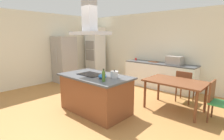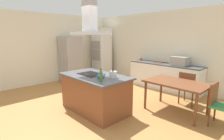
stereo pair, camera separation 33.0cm
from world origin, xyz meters
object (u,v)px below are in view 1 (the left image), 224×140
Objects in this scene: cutting_board at (154,62)px; cooktop at (91,74)px; chair_at_right_end at (217,99)px; coffee_mug_red at (136,59)px; mixing_bowl at (102,76)px; olive_oil_bottle at (104,76)px; refrigerator at (64,60)px; wall_oven_stack at (95,52)px; dining_table at (175,84)px; range_hood at (90,24)px; chair_facing_back_wall at (184,85)px; countertop_microwave at (175,60)px; tea_kettle at (114,74)px.

cooktop is at bearing -91.88° from cutting_board.
coffee_mug_red is at bearing 154.08° from chair_at_right_end.
mixing_bowl is at bearing -11.18° from cooktop.
cooktop is 6.67× the size of coffee_mug_red.
coffee_mug_red is (-1.38, 3.17, -0.07)m from olive_oil_bottle.
refrigerator is at bearing -147.45° from cutting_board.
dining_table is at bearing -16.44° from wall_oven_stack.
mixing_bowl is 0.21× the size of range_hood.
chair_facing_back_wall is (2.22, -0.86, -0.44)m from coffee_mug_red.
refrigerator is at bearing -153.94° from countertop_microwave.
cutting_board is at bearing 146.79° from chair_at_right_end.
countertop_microwave is 4.14m from refrigerator.
range_hood is (-1.55, -2.04, 1.59)m from chair_facing_back_wall.
mixing_bowl is at bearing -40.19° from wall_oven_stack.
refrigerator reaches higher than mixing_bowl.
olive_oil_bottle is 3.78m from refrigerator.
chair_at_right_end and chair_facing_back_wall have the same top height.
cutting_board is at bearing 97.64° from mixing_bowl.
cooktop is 1.20× the size of countertop_microwave.
countertop_microwave is 1.56m from coffee_mug_red.
olive_oil_bottle is (0.71, -0.26, 0.11)m from cooktop.
range_hood is (-2.47, -1.38, 1.59)m from chair_at_right_end.
coffee_mug_red is 0.77m from cutting_board.
wall_oven_stack reaches higher than dining_table.
cooktop is 0.67m from tea_kettle.
mixing_bowl is at bearing -11.18° from range_hood.
countertop_microwave reaches higher than tea_kettle.
chair_at_right_end is (1.97, 1.48, -0.44)m from mixing_bowl.
chair_facing_back_wall is at bearing -7.99° from wall_oven_stack.
chair_facing_back_wall is (-0.00, 0.67, -0.16)m from dining_table.
coffee_mug_red reaches higher than cutting_board.
cooktop reaches higher than chair_at_right_end.
dining_table is at bearing 41.58° from range_hood.
chair_facing_back_wall is (0.67, -0.84, -0.53)m from countertop_microwave.
wall_oven_stack reaches higher than refrigerator.
olive_oil_bottle reaches higher than tea_kettle.
refrigerator is (-0.08, -1.58, -0.19)m from wall_oven_stack.
coffee_mug_red is 3.52m from chair_at_right_end.
cutting_board is at bearing 101.18° from tea_kettle.
dining_table is at bearing 180.00° from chair_at_right_end.
mixing_bowl reaches higher than chair_facing_back_wall.
tea_kettle reaches higher than coffee_mug_red.
olive_oil_bottle is 1.44× the size of mixing_bowl.
cooktop is 0.67× the size of chair_at_right_end.
wall_oven_stack reaches higher than chair_at_right_end.
coffee_mug_red is 2.42m from chair_facing_back_wall.
coffee_mug_red is at bearing 158.86° from chair_facing_back_wall.
dining_table is 2.52m from range_hood.
refrigerator reaches higher than dining_table.
cooktop is at bearing -167.68° from tea_kettle.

